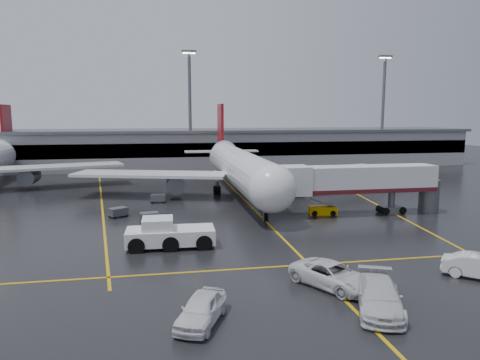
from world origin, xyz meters
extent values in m
plane|color=black|center=(0.00, 0.00, 0.00)|extent=(220.00, 220.00, 0.00)
cube|color=gold|center=(0.00, 0.00, 0.01)|extent=(0.25, 90.00, 0.02)
cube|color=gold|center=(0.00, -22.00, 0.01)|extent=(60.00, 0.25, 0.02)
cube|color=gold|center=(-20.00, 10.00, 0.01)|extent=(9.99, 69.35, 0.02)
cube|color=gold|center=(18.00, 10.00, 0.01)|extent=(7.57, 69.64, 0.02)
cube|color=gray|center=(0.00, 48.00, 4.00)|extent=(120.00, 18.00, 8.00)
cube|color=black|center=(0.00, 39.20, 4.50)|extent=(120.00, 0.40, 3.00)
cube|color=#595B60|center=(0.00, 48.00, 8.30)|extent=(122.00, 19.00, 0.60)
cylinder|color=#595B60|center=(-5.00, 42.00, 12.50)|extent=(0.70, 0.70, 25.00)
cube|color=#595B60|center=(-5.00, 42.00, 25.20)|extent=(3.00, 1.20, 0.50)
cube|color=#FFE5B2|center=(-5.00, 42.00, 24.90)|extent=(2.60, 0.90, 0.20)
cylinder|color=#595B60|center=(40.00, 42.00, 12.50)|extent=(0.70, 0.70, 25.00)
cube|color=#595B60|center=(40.00, 42.00, 25.20)|extent=(3.00, 1.20, 0.50)
cube|color=#FFE5B2|center=(40.00, 42.00, 24.90)|extent=(2.60, 0.90, 0.20)
cylinder|color=silver|center=(0.00, 8.00, 4.20)|extent=(5.20, 36.00, 5.20)
sphere|color=silver|center=(0.00, -10.00, 4.20)|extent=(5.20, 5.20, 5.20)
cone|color=silver|center=(0.00, 29.00, 4.80)|extent=(4.94, 8.00, 4.94)
cube|color=maroon|center=(0.00, 30.00, 9.70)|extent=(0.50, 5.50, 8.50)
cube|color=silver|center=(0.00, 29.00, 5.00)|extent=(14.00, 3.00, 0.25)
cube|color=silver|center=(-13.00, 10.00, 3.40)|extent=(22.80, 11.83, 0.40)
cube|color=silver|center=(13.00, 10.00, 3.40)|extent=(22.80, 11.83, 0.40)
cylinder|color=#595B60|center=(-9.50, 9.00, 2.00)|extent=(2.60, 4.50, 2.60)
cylinder|color=#595B60|center=(9.50, 9.00, 2.00)|extent=(2.60, 4.50, 2.60)
cylinder|color=#595B60|center=(0.00, -7.00, 1.00)|extent=(0.56, 0.56, 2.00)
cylinder|color=#595B60|center=(-3.20, 11.00, 1.00)|extent=(0.56, 0.56, 2.00)
cylinder|color=#595B60|center=(3.20, 11.00, 1.00)|extent=(0.56, 0.56, 2.00)
cylinder|color=black|center=(0.00, -7.00, 0.45)|extent=(0.40, 1.10, 1.10)
cylinder|color=black|center=(-3.20, 11.00, 0.55)|extent=(1.00, 1.40, 1.40)
cylinder|color=black|center=(3.20, 11.00, 0.55)|extent=(1.00, 1.40, 1.40)
cone|color=silver|center=(-42.00, 41.00, 4.80)|extent=(4.94, 8.00, 4.94)
cube|color=maroon|center=(-42.00, 42.00, 9.70)|extent=(0.50, 5.50, 8.50)
cube|color=silver|center=(-42.00, 41.00, 5.00)|extent=(14.00, 3.00, 0.25)
cube|color=silver|center=(-29.00, 22.00, 3.40)|extent=(22.80, 11.83, 0.40)
cylinder|color=#595B60|center=(-32.50, 21.00, 2.00)|extent=(2.60, 4.50, 2.60)
cube|color=silver|center=(12.00, -6.00, 4.40)|extent=(18.00, 3.20, 3.00)
cube|color=#4C131A|center=(12.00, -6.00, 3.10)|extent=(18.00, 3.30, 0.50)
cube|color=silver|center=(3.80, -6.00, 4.40)|extent=(3.00, 3.40, 3.30)
cylinder|color=#595B60|center=(16.00, -6.00, 1.50)|extent=(0.80, 0.80, 3.00)
cube|color=#595B60|center=(16.00, -6.00, 0.45)|extent=(2.60, 1.60, 0.90)
cylinder|color=#595B60|center=(21.00, -6.00, 2.00)|extent=(2.40, 2.40, 4.00)
cylinder|color=black|center=(14.90, -6.00, 0.45)|extent=(0.90, 1.80, 0.90)
cylinder|color=black|center=(17.10, -6.00, 0.45)|extent=(0.90, 1.80, 0.90)
cube|color=white|center=(-10.79, -15.09, 1.02)|extent=(7.99, 3.37, 1.36)
cube|color=white|center=(-11.92, -15.06, 2.15)|extent=(2.78, 2.78, 1.13)
cube|color=black|center=(-11.92, -15.06, 2.15)|extent=(2.50, 2.50, 1.02)
cylinder|color=black|center=(-13.72, -15.01, 0.62)|extent=(1.56, 3.43, 1.47)
cylinder|color=black|center=(-10.79, -15.09, 0.62)|extent=(1.56, 3.43, 1.47)
cylinder|color=black|center=(-7.85, -15.17, 0.62)|extent=(1.56, 3.43, 1.47)
cube|color=#EBAC00|center=(7.58, -5.08, 0.51)|extent=(3.48, 1.85, 1.01)
cube|color=#595B60|center=(7.58, -5.08, 1.47)|extent=(3.28, 1.29, 1.16)
cylinder|color=black|center=(6.49, -4.92, 0.28)|extent=(0.87, 1.64, 0.64)
cylinder|color=black|center=(8.67, -5.24, 0.28)|extent=(0.87, 1.64, 0.64)
imported|color=silver|center=(0.04, -26.65, 0.86)|extent=(5.61, 6.79, 1.72)
imported|color=silver|center=(1.44, -30.66, 0.92)|extent=(4.72, 6.83, 1.84)
imported|color=white|center=(-9.41, -30.35, 0.84)|extent=(3.86, 5.34, 1.69)
cube|color=#595B60|center=(-12.91, -5.34, 0.65)|extent=(2.21, 1.66, 0.90)
cylinder|color=black|center=(-13.60, -5.99, 0.18)|extent=(0.40, 0.20, 0.40)
cylinder|color=black|center=(-12.03, -5.68, 0.18)|extent=(0.40, 0.20, 0.40)
cylinder|color=black|center=(-13.79, -5.00, 0.18)|extent=(0.40, 0.20, 0.40)
cylinder|color=black|center=(-12.22, -4.70, 0.18)|extent=(0.40, 0.20, 0.40)
cube|color=#595B60|center=(-16.57, -2.09, 0.65)|extent=(2.39, 2.19, 0.90)
cylinder|color=black|center=(-16.97, -2.94, 0.18)|extent=(0.40, 0.20, 0.40)
cylinder|color=black|center=(-15.63, -2.06, 0.18)|extent=(0.40, 0.20, 0.40)
cylinder|color=black|center=(-17.52, -2.11, 0.18)|extent=(0.40, 0.20, 0.40)
cylinder|color=black|center=(-16.18, -1.23, 0.18)|extent=(0.40, 0.20, 0.40)
cube|color=#595B60|center=(-11.96, 5.94, 0.65)|extent=(2.09, 1.45, 0.90)
cylinder|color=black|center=(-12.79, 5.50, 0.18)|extent=(0.40, 0.20, 0.40)
cylinder|color=black|center=(-11.20, 5.38, 0.18)|extent=(0.40, 0.20, 0.40)
cylinder|color=black|center=(-12.72, 6.50, 0.18)|extent=(0.40, 0.20, 0.40)
cylinder|color=black|center=(-11.12, 6.38, 0.18)|extent=(0.40, 0.20, 0.40)
camera|label=1|loc=(-11.48, -54.17, 11.87)|focal=32.82mm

